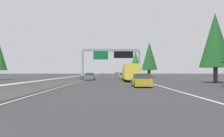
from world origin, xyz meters
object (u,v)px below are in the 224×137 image
conifer_right_distant (148,60)px  conifer_right_near (215,40)px  conifer_right_mid (149,56)px  sedan_far_left (90,77)px  minivan_near_right (117,73)px  box_truck_near_center (130,72)px  sedan_distant_b (141,81)px  sign_gantry_overhead (112,55)px  sedan_mid_left (123,76)px  conifer_right_far (136,60)px

conifer_right_distant → conifer_right_near: bearing=-179.6°
conifer_right_mid → sedan_far_left: bearing=143.6°
minivan_near_right → conifer_right_mid: (-49.95, -8.53, 5.57)m
minivan_near_right → box_truck_near_center: (-78.27, -0.17, 0.66)m
conifer_right_distant → sedan_far_left: bearing=156.6°
sedan_distant_b → conifer_right_distant: (66.10, -12.24, 6.00)m
sign_gantry_overhead → minivan_near_right: size_ratio=2.54×
sedan_far_left → conifer_right_distant: bearing=-23.4°
sedan_distant_b → conifer_right_distant: bearing=-10.5°
sign_gantry_overhead → sedan_far_left: 7.02m
sign_gantry_overhead → conifer_right_distant: 45.70m
conifer_right_distant → sign_gantry_overhead: bearing=160.3°
sedan_distant_b → conifer_right_near: size_ratio=0.41×
box_truck_near_center → conifer_right_near: conifer_right_near is taller
sedan_distant_b → box_truck_near_center: (13.62, -0.06, 0.93)m
sedan_mid_left → conifer_right_far: 45.21m
sedan_mid_left → sedan_distant_b: bearing=-179.2°
box_truck_near_center → conifer_right_distant: (52.48, -12.18, 5.07)m
minivan_near_right → conifer_right_near: (-82.91, -12.77, 5.58)m
sign_gantry_overhead → conifer_right_far: size_ratio=1.13×
minivan_near_right → conifer_right_mid: conifer_right_mid is taller
sedan_far_left → box_truck_near_center: size_ratio=0.52×
sign_gantry_overhead → box_truck_near_center: (-9.47, -3.19, -3.68)m
minivan_near_right → box_truck_near_center: size_ratio=0.59×
sedan_mid_left → conifer_right_far: bearing=-10.4°
box_truck_near_center → conifer_right_far: bearing=-7.4°
minivan_near_right → conifer_right_far: bearing=-157.7°
sedan_mid_left → minivan_near_right: (63.15, -0.29, 0.27)m
box_truck_near_center → conifer_right_far: conifer_right_far is taller
conifer_right_near → minivan_near_right: bearing=8.8°
sedan_distant_b → conifer_right_distant: 67.49m
sedan_far_left → box_truck_near_center: bearing=-130.9°
sedan_far_left → conifer_right_near: (-11.26, -20.25, 5.85)m
conifer_right_mid → conifer_right_far: conifer_right_far is taller
sedan_far_left → sign_gantry_overhead: bearing=-57.4°
minivan_near_right → box_truck_near_center: bearing=-179.9°
sedan_mid_left → conifer_right_near: (-19.77, -13.06, 5.85)m
conifer_right_near → conifer_right_mid: 33.24m
sedan_far_left → conifer_right_mid: size_ratio=0.41×
sedan_distant_b → conifer_right_mid: conifer_right_mid is taller
minivan_near_right → conifer_right_far: size_ratio=0.45×
box_truck_near_center → conifer_right_near: 14.30m
sign_gantry_overhead → sedan_far_left: bearing=122.6°
sedan_mid_left → minivan_near_right: bearing=-0.3°
sign_gantry_overhead → conifer_right_near: (-14.11, -15.79, 1.24)m
sign_gantry_overhead → sedan_distant_b: size_ratio=2.88×
conifer_right_far → sign_gantry_overhead: bearing=167.7°
sedan_mid_left → sign_gantry_overhead: bearing=154.3°
sedan_mid_left → conifer_right_distant: bearing=-18.7°
sedan_mid_left → conifer_right_near: conifer_right_near is taller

